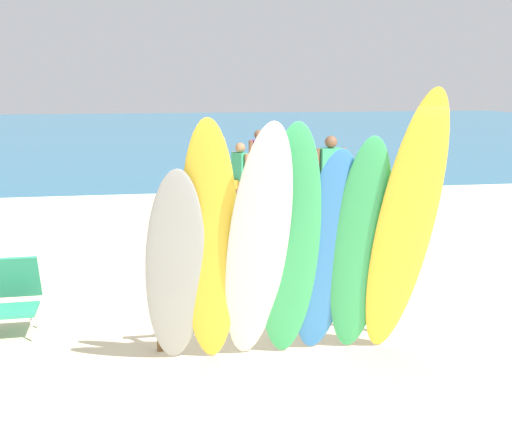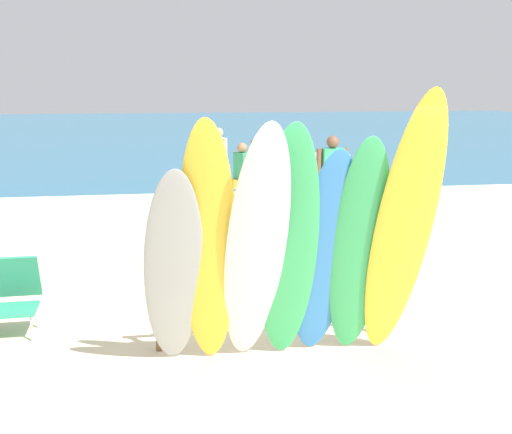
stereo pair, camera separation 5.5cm
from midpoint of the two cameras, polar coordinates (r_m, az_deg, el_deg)
ground at (r=20.35m, az=-5.49°, el=4.44°), size 60.00×60.00×0.00m
ocean_water at (r=35.64m, az=-7.03°, el=7.70°), size 60.00×40.00×0.02m
surfboard_rack at (r=6.62m, az=1.97°, el=-7.17°), size 2.52×0.07×0.67m
surfboard_grey_0 at (r=5.77m, az=-7.14°, el=-4.96°), size 0.58×0.95×2.03m
surfboard_yellow_1 at (r=5.68m, az=-4.05°, el=-3.03°), size 0.61×1.02×2.44m
surfboard_white_2 at (r=5.69m, az=0.26°, el=-3.08°), size 0.65×1.17×2.42m
surfboard_green_3 at (r=5.83m, az=3.14°, el=-2.82°), size 0.61×0.92×2.39m
surfboard_blue_4 at (r=6.03m, az=6.41°, el=-3.59°), size 0.61×0.85×2.15m
surfboard_green_5 at (r=6.05m, az=9.45°, el=-3.07°), size 0.60×0.91×2.27m
surfboard_yellow_6 at (r=6.01m, az=13.34°, el=-1.33°), size 0.63×1.07×2.67m
beachgoer_near_rack at (r=12.07m, az=6.98°, el=3.86°), size 0.64×0.29×1.71m
beachgoer_midbeach at (r=12.84m, az=-1.12°, el=3.89°), size 0.39×0.52×1.50m
beachgoer_photographing at (r=14.08m, az=4.23°, el=4.71°), size 0.40×0.58×1.55m
beachgoer_by_water at (r=14.37m, az=0.58°, el=5.10°), size 0.52×0.41×1.64m
beachgoer_strolling at (r=14.62m, az=-3.26°, el=5.27°), size 0.43×0.59×1.67m
beach_chair_red at (r=7.47m, az=-20.69°, el=-6.39°), size 0.52×0.69×0.82m
distant_boat at (r=22.47m, az=4.91°, el=5.46°), size 3.16×0.85×0.25m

